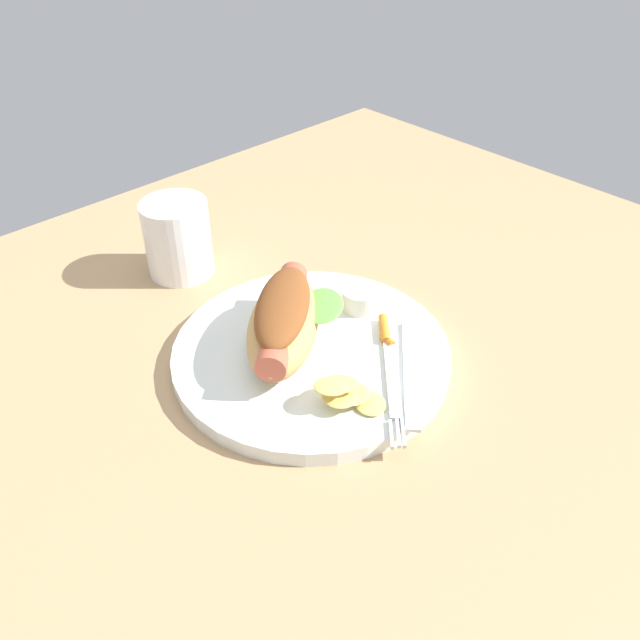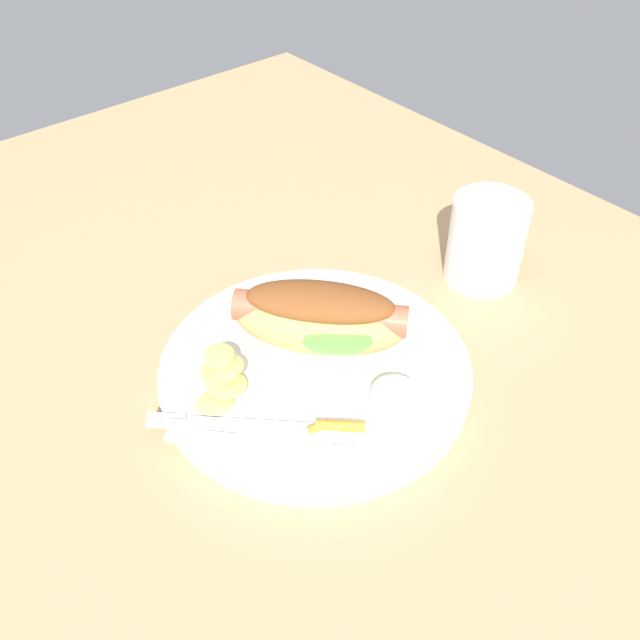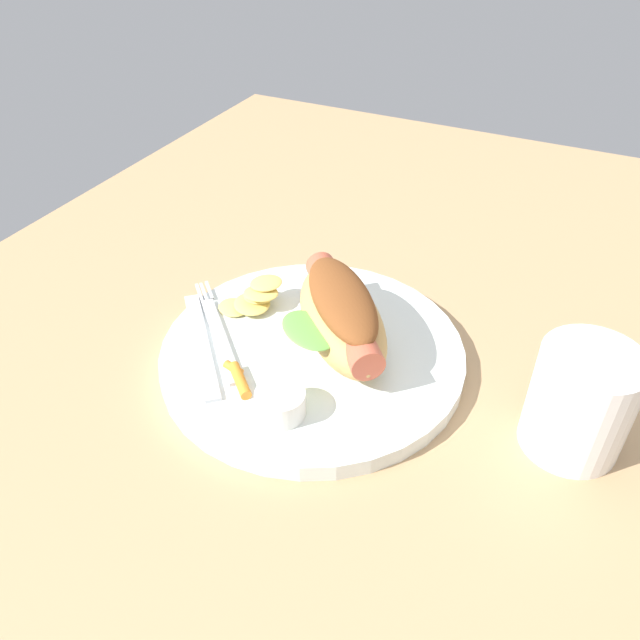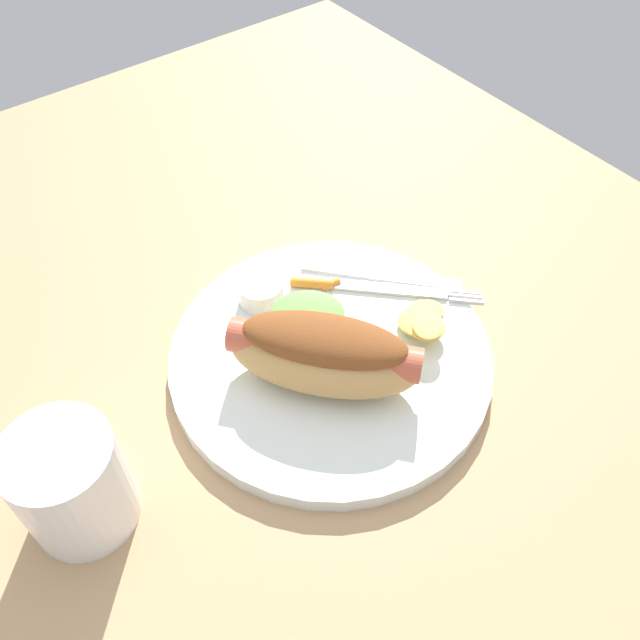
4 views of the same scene
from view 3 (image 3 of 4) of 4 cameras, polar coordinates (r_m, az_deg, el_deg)
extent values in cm
cube|color=tan|center=(60.92, 1.80, -2.93)|extent=(120.00, 90.00, 1.80)
cylinder|color=white|center=(58.15, -0.68, -3.06)|extent=(28.02, 28.02, 1.60)
ellipsoid|color=tan|center=(56.47, 1.98, 0.10)|extent=(16.37, 15.38, 5.44)
cylinder|color=#C1563D|center=(55.89, 2.00, 0.87)|extent=(13.79, 12.38, 2.91)
ellipsoid|color=brown|center=(55.11, 2.03, 1.95)|extent=(13.47, 12.56, 2.73)
ellipsoid|color=#6BB74C|center=(53.47, -1.02, -0.92)|extent=(7.26, 7.45, 1.23)
cylinder|color=white|center=(50.79, -3.54, -7.63)|extent=(4.12, 4.12, 2.28)
cube|color=silver|center=(58.86, -9.09, -1.76)|extent=(9.74, 9.85, 0.40)
cube|color=silver|center=(65.19, -10.18, 2.54)|extent=(2.46, 2.49, 0.40)
cube|color=silver|center=(65.15, -10.57, 2.46)|extent=(2.46, 2.49, 0.40)
cube|color=silver|center=(65.11, -10.95, 2.38)|extent=(2.46, 2.49, 0.40)
cube|color=silver|center=(58.72, -10.80, -2.14)|extent=(12.37, 11.30, 0.36)
ellipsoid|color=#DFC262|center=(62.54, -7.92, 1.15)|extent=(4.05, 4.25, 0.50)
ellipsoid|color=#DFC262|center=(61.92, -6.24, 1.49)|extent=(4.90, 4.92, 0.85)
ellipsoid|color=#DFC262|center=(62.49, -5.54, 2.36)|extent=(3.58, 3.58, 0.69)
ellipsoid|color=#DFC262|center=(61.46, -5.38, 2.51)|extent=(4.14, 4.37, 0.91)
ellipsoid|color=#DFC262|center=(61.94, -4.95, 3.39)|extent=(4.22, 4.19, 0.69)
cylinder|color=orange|center=(54.04, -7.33, -5.48)|extent=(3.47, 3.63, 0.95)
cylinder|color=orange|center=(55.31, -7.93, -4.43)|extent=(1.25, 1.97, 0.81)
cylinder|color=white|center=(52.30, 22.70, -6.90)|extent=(7.80, 7.80, 9.11)
camera|label=1|loc=(0.94, -15.85, 40.29)|focal=37.28mm
camera|label=2|loc=(0.50, -70.74, 25.71)|focal=40.27mm
camera|label=4|loc=(0.68, 37.43, 39.69)|focal=37.73mm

